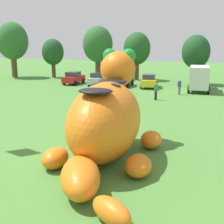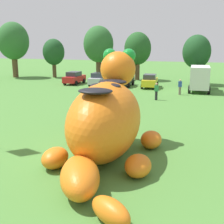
# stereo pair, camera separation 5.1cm
# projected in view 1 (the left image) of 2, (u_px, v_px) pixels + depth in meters

# --- Properties ---
(ground_plane) EXTENTS (160.00, 160.00, 0.00)m
(ground_plane) POSITION_uv_depth(u_px,v_px,m) (86.00, 156.00, 14.98)
(ground_plane) COLOR #4C8438
(giant_inflatable_creature) EXTENTS (5.89, 10.08, 5.28)m
(giant_inflatable_creature) POSITION_uv_depth(u_px,v_px,m) (106.00, 119.00, 14.52)
(giant_inflatable_creature) COLOR orange
(giant_inflatable_creature) RESTS_ON ground
(car_red) EXTENTS (1.96, 4.11, 1.72)m
(car_red) POSITION_uv_depth(u_px,v_px,m) (74.00, 78.00, 41.12)
(car_red) COLOR red
(car_red) RESTS_ON ground
(car_silver) EXTENTS (1.98, 4.12, 1.72)m
(car_silver) POSITION_uv_depth(u_px,v_px,m) (98.00, 79.00, 39.70)
(car_silver) COLOR #B7BABF
(car_silver) RESTS_ON ground
(car_black) EXTENTS (2.02, 4.14, 1.72)m
(car_black) POSITION_uv_depth(u_px,v_px,m) (124.00, 80.00, 39.03)
(car_black) COLOR black
(car_black) RESTS_ON ground
(car_yellow) EXTENTS (2.25, 4.25, 1.72)m
(car_yellow) POSITION_uv_depth(u_px,v_px,m) (149.00, 81.00, 37.75)
(car_yellow) COLOR yellow
(car_yellow) RESTS_ON ground
(box_truck) EXTENTS (2.61, 6.49, 2.95)m
(box_truck) POSITION_uv_depth(u_px,v_px,m) (199.00, 77.00, 35.21)
(box_truck) COLOR #333842
(box_truck) RESTS_ON ground
(tree_far_left) EXTENTS (5.03, 5.03, 8.93)m
(tree_far_left) POSITION_uv_depth(u_px,v_px,m) (12.00, 41.00, 48.15)
(tree_far_left) COLOR brown
(tree_far_left) RESTS_ON ground
(tree_left) EXTENTS (3.53, 3.53, 6.26)m
(tree_left) POSITION_uv_depth(u_px,v_px,m) (53.00, 52.00, 48.41)
(tree_left) COLOR brown
(tree_left) RESTS_ON ground
(tree_mid_left) EXTENTS (4.59, 4.59, 8.15)m
(tree_mid_left) POSITION_uv_depth(u_px,v_px,m) (98.00, 45.00, 45.48)
(tree_mid_left) COLOR brown
(tree_mid_left) RESTS_ON ground
(tree_centre_left) EXTENTS (4.06, 4.06, 7.21)m
(tree_centre_left) POSITION_uv_depth(u_px,v_px,m) (137.00, 49.00, 44.93)
(tree_centre_left) COLOR brown
(tree_centre_left) RESTS_ON ground
(tree_centre) EXTENTS (3.77, 3.77, 6.68)m
(tree_centre) POSITION_uv_depth(u_px,v_px,m) (196.00, 52.00, 40.04)
(tree_centre) COLOR brown
(tree_centre) RESTS_ON ground
(spectator_near_inflatable) EXTENTS (0.38, 0.26, 1.71)m
(spectator_near_inflatable) POSITION_uv_depth(u_px,v_px,m) (156.00, 92.00, 29.58)
(spectator_near_inflatable) COLOR black
(spectator_near_inflatable) RESTS_ON ground
(spectator_mid_field) EXTENTS (0.38, 0.26, 1.71)m
(spectator_mid_field) POSITION_uv_depth(u_px,v_px,m) (179.00, 87.00, 32.60)
(spectator_mid_field) COLOR #726656
(spectator_mid_field) RESTS_ON ground
(spectator_by_cars) EXTENTS (0.38, 0.26, 1.71)m
(spectator_by_cars) POSITION_uv_depth(u_px,v_px,m) (80.00, 108.00, 22.00)
(spectator_by_cars) COLOR #2D334C
(spectator_by_cars) RESTS_ON ground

